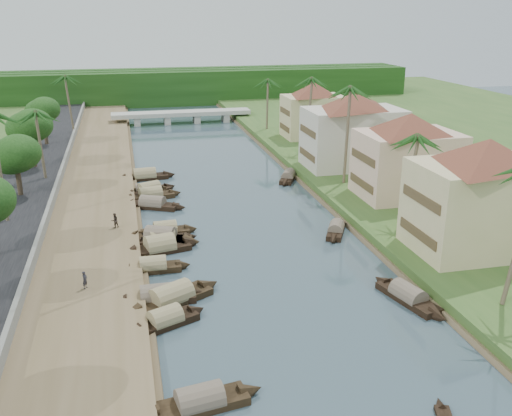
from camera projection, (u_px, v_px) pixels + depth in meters
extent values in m
plane|color=#384A54|center=(270.00, 271.00, 50.37)|extent=(220.00, 220.00, 0.00)
cube|color=brown|center=(91.00, 208.00, 65.20)|extent=(10.00, 180.00, 0.80)
cube|color=#325421|center=(375.00, 186.00, 72.65)|extent=(16.00, 180.00, 1.20)
cube|color=black|center=(12.00, 211.00, 63.28)|extent=(8.00, 180.00, 1.40)
cube|color=slate|center=(51.00, 203.00, 63.99)|extent=(0.40, 180.00, 1.10)
cube|color=#14350E|center=(171.00, 89.00, 136.45)|extent=(120.00, 4.00, 8.00)
cube|color=#14350E|center=(169.00, 86.00, 141.05)|extent=(120.00, 4.00, 8.00)
cube|color=#14350E|center=(167.00, 84.00, 145.65)|extent=(120.00, 4.00, 8.00)
cube|color=#A5A59A|center=(182.00, 113.00, 115.95)|extent=(28.00, 4.00, 0.80)
cube|color=#A5A59A|center=(137.00, 120.00, 114.37)|extent=(1.20, 3.50, 1.80)
cube|color=#A5A59A|center=(167.00, 119.00, 115.66)|extent=(1.20, 3.50, 1.80)
cube|color=#A5A59A|center=(196.00, 118.00, 116.95)|extent=(1.20, 3.50, 1.80)
cube|color=#A5A59A|center=(225.00, 117.00, 118.24)|extent=(1.20, 3.50, 1.80)
cube|color=beige|center=(481.00, 207.00, 50.91)|extent=(12.00, 8.00, 8.00)
pyramid|color=brown|center=(489.00, 151.00, 49.23)|extent=(14.85, 14.85, 2.20)
cube|color=#4F3E25|center=(418.00, 233.00, 50.26)|extent=(0.10, 6.40, 0.90)
cube|color=#4F3E25|center=(421.00, 199.00, 49.21)|extent=(0.10, 6.40, 0.90)
cube|color=beige|center=(407.00, 164.00, 65.92)|extent=(11.00, 8.00, 7.50)
pyramid|color=brown|center=(411.00, 123.00, 64.33)|extent=(14.11, 14.11, 2.20)
cube|color=#4F3E25|center=(361.00, 183.00, 65.35)|extent=(0.10, 6.40, 0.90)
cube|color=#4F3E25|center=(363.00, 158.00, 64.36)|extent=(0.10, 6.40, 0.90)
cube|color=beige|center=(353.00, 138.00, 78.50)|extent=(13.00, 8.00, 8.00)
pyramid|color=brown|center=(355.00, 101.00, 76.83)|extent=(15.59, 15.59, 2.20)
cube|color=#4F3E25|center=(307.00, 155.00, 77.75)|extent=(0.10, 6.40, 0.90)
cube|color=#4F3E25|center=(308.00, 131.00, 76.70)|extent=(0.10, 6.40, 0.90)
cube|color=beige|center=(313.00, 116.00, 97.28)|extent=(10.00, 7.00, 7.00)
pyramid|color=brown|center=(314.00, 89.00, 95.77)|extent=(12.62, 12.62, 2.20)
cube|color=#4F3E25|center=(285.00, 128.00, 96.77)|extent=(0.10, 5.60, 0.90)
cube|color=#4F3E25|center=(285.00, 111.00, 95.85)|extent=(0.10, 5.60, 0.90)
cube|color=black|center=(200.00, 405.00, 32.96)|extent=(5.90, 2.66, 0.70)
cone|color=black|center=(251.00, 391.00, 34.07)|extent=(1.87, 1.84, 1.78)
cylinder|color=#6C5F51|center=(200.00, 400.00, 32.84)|extent=(4.59, 2.51, 1.84)
cube|color=black|center=(165.00, 323.00, 41.62)|extent=(5.16, 3.58, 0.70)
cone|color=black|center=(197.00, 311.00, 43.15)|extent=(1.94, 2.01, 1.72)
cone|color=black|center=(131.00, 334.00, 40.05)|extent=(1.94, 2.01, 1.72)
cylinder|color=#988D60|center=(165.00, 319.00, 41.50)|extent=(4.14, 3.17, 1.81)
cube|color=black|center=(172.00, 301.00, 44.78)|extent=(6.94, 5.11, 0.70)
cone|color=black|center=(209.00, 286.00, 47.13)|extent=(2.61, 2.60, 2.11)
cone|color=black|center=(129.00, 316.00, 42.38)|extent=(2.61, 2.60, 2.11)
cylinder|color=#988D60|center=(171.00, 297.00, 44.66)|extent=(5.58, 4.41, 2.19)
cube|color=black|center=(158.00, 300.00, 44.97)|extent=(5.82, 1.87, 0.70)
cone|color=black|center=(199.00, 295.00, 45.62)|extent=(1.68, 1.68, 1.86)
cone|color=black|center=(116.00, 303.00, 44.25)|extent=(1.68, 1.68, 1.86)
cylinder|color=#6C5F51|center=(158.00, 296.00, 44.84)|extent=(4.45, 1.94, 1.93)
cube|color=black|center=(153.00, 269.00, 50.32)|extent=(4.87, 1.70, 0.70)
cone|color=black|center=(184.00, 265.00, 50.84)|extent=(1.42, 1.50, 1.63)
cone|color=black|center=(122.00, 271.00, 49.74)|extent=(1.42, 1.50, 1.63)
cylinder|color=#988D60|center=(153.00, 265.00, 50.19)|extent=(3.72, 1.75, 1.71)
cube|color=black|center=(160.00, 250.00, 54.43)|extent=(6.04, 3.42, 0.70)
cone|color=black|center=(191.00, 243.00, 55.72)|extent=(2.09, 2.31, 2.16)
cone|color=black|center=(127.00, 255.00, 53.09)|extent=(2.09, 2.31, 2.16)
cylinder|color=#988D60|center=(160.00, 246.00, 54.31)|extent=(4.75, 3.20, 2.29)
cube|color=black|center=(161.00, 240.00, 56.58)|extent=(6.32, 4.38, 0.70)
cone|color=black|center=(193.00, 242.00, 55.96)|extent=(2.38, 2.47, 2.11)
cone|color=black|center=(129.00, 237.00, 57.14)|extent=(2.38, 2.47, 2.11)
cylinder|color=#6C5F51|center=(160.00, 237.00, 56.45)|extent=(5.07, 3.88, 2.22)
cube|color=black|center=(163.00, 241.00, 56.44)|extent=(5.16, 1.93, 0.70)
cone|color=black|center=(191.00, 237.00, 57.20)|extent=(1.55, 1.53, 1.60)
cone|color=black|center=(134.00, 243.00, 55.64)|extent=(1.55, 1.53, 1.60)
cylinder|color=#988D60|center=(163.00, 237.00, 56.32)|extent=(3.98, 1.92, 1.66)
cube|color=black|center=(165.00, 233.00, 58.48)|extent=(4.96, 2.09, 0.70)
cone|color=black|center=(191.00, 230.00, 59.18)|extent=(1.52, 1.71, 1.78)
cone|color=black|center=(139.00, 235.00, 57.73)|extent=(1.52, 1.71, 1.78)
cylinder|color=#988D60|center=(165.00, 230.00, 58.36)|extent=(3.82, 2.10, 1.88)
cube|color=black|center=(153.00, 206.00, 66.44)|extent=(6.14, 4.21, 0.70)
cone|color=black|center=(180.00, 208.00, 65.72)|extent=(2.23, 2.18, 1.79)
cone|color=black|center=(126.00, 204.00, 67.11)|extent=(2.23, 2.18, 1.79)
cylinder|color=#6C5F51|center=(153.00, 203.00, 66.32)|extent=(4.90, 3.65, 1.85)
cube|color=black|center=(151.00, 197.00, 69.69)|extent=(5.91, 2.86, 0.70)
cone|color=black|center=(176.00, 193.00, 70.86)|extent=(1.91, 1.94, 1.85)
cone|color=black|center=(125.00, 200.00, 68.47)|extent=(1.91, 1.94, 1.85)
cylinder|color=#988D60|center=(151.00, 194.00, 69.57)|extent=(4.61, 2.69, 1.93)
cube|color=black|center=(149.00, 192.00, 71.65)|extent=(5.75, 4.00, 0.70)
cone|color=black|center=(170.00, 187.00, 73.39)|extent=(2.15, 2.20, 1.86)
cone|color=black|center=(127.00, 196.00, 69.86)|extent=(2.15, 2.20, 1.86)
cylinder|color=#988D60|center=(149.00, 189.00, 71.52)|extent=(4.61, 3.52, 1.95)
cube|color=black|center=(146.00, 192.00, 71.85)|extent=(5.18, 1.58, 0.70)
cone|color=black|center=(169.00, 189.00, 72.52)|extent=(1.49, 1.33, 1.45)
cone|color=black|center=(123.00, 193.00, 71.13)|extent=(1.49, 1.33, 1.45)
cylinder|color=#6C5F51|center=(146.00, 189.00, 71.73)|extent=(3.97, 1.61, 1.49)
cube|color=black|center=(145.00, 178.00, 77.74)|extent=(6.32, 2.57, 0.70)
cone|color=black|center=(170.00, 175.00, 78.74)|extent=(1.94, 1.96, 2.00)
cone|color=black|center=(119.00, 179.00, 76.69)|extent=(1.94, 1.96, 2.00)
cylinder|color=#988D60|center=(145.00, 175.00, 77.61)|extent=(4.88, 2.51, 2.09)
cube|color=black|center=(408.00, 299.00, 45.12)|extent=(3.15, 6.24, 0.70)
cone|color=black|center=(381.00, 281.00, 47.88)|extent=(1.91, 2.03, 1.73)
cone|color=black|center=(439.00, 317.00, 42.30)|extent=(1.91, 2.03, 1.73)
cylinder|color=#6C5F51|center=(408.00, 295.00, 44.99)|extent=(2.86, 4.89, 1.77)
cube|color=black|center=(336.00, 232.00, 58.78)|extent=(3.48, 4.90, 0.70)
cone|color=black|center=(339.00, 222.00, 61.17)|extent=(1.82, 1.82, 1.50)
cone|color=black|center=(333.00, 241.00, 56.34)|extent=(1.82, 1.82, 1.50)
cylinder|color=#6C5F51|center=(336.00, 228.00, 58.66)|extent=(3.03, 3.93, 1.56)
cube|color=black|center=(288.00, 178.00, 77.49)|extent=(3.80, 5.63, 0.70)
cone|color=black|center=(292.00, 172.00, 80.28)|extent=(1.95, 2.02, 1.59)
cone|color=black|center=(284.00, 184.00, 74.65)|extent=(1.95, 2.02, 1.59)
cylinder|color=#6C5F51|center=(288.00, 176.00, 77.36)|extent=(3.30, 4.49, 1.64)
cone|color=black|center=(440.00, 404.00, 33.23)|extent=(1.18, 1.38, 0.85)
cube|color=black|center=(172.00, 294.00, 46.15)|extent=(3.81, 1.78, 0.35)
cone|color=black|center=(198.00, 294.00, 46.07)|extent=(1.12, 1.04, 0.83)
cone|color=black|center=(147.00, 293.00, 46.23)|extent=(1.12, 1.04, 0.83)
cube|color=black|center=(152.00, 197.00, 70.23)|extent=(3.63, 0.74, 0.35)
cone|color=black|center=(168.00, 195.00, 70.66)|extent=(0.91, 0.73, 0.73)
cone|color=black|center=(135.00, 198.00, 69.80)|extent=(0.91, 0.73, 0.73)
cylinder|color=brown|center=(408.00, 179.00, 57.66)|extent=(1.37, 0.36, 8.92)
sphere|color=#204F1A|center=(412.00, 137.00, 56.25)|extent=(3.20, 3.20, 3.20)
cylinder|color=brown|center=(346.00, 136.00, 70.11)|extent=(0.63, 0.36, 12.06)
sphere|color=#204F1A|center=(349.00, 88.00, 68.21)|extent=(3.20, 3.20, 3.20)
cylinder|color=brown|center=(308.00, 114.00, 87.12)|extent=(0.94, 0.36, 11.13)
sphere|color=#204F1A|center=(309.00, 79.00, 85.37)|extent=(3.20, 3.20, 3.20)
cylinder|color=brown|center=(0.00, 167.00, 56.72)|extent=(0.43, 0.36, 11.28)
cylinder|color=brown|center=(41.00, 145.00, 71.96)|extent=(0.65, 0.36, 8.60)
sphere|color=#204F1A|center=(37.00, 113.00, 70.61)|extent=(3.20, 3.20, 3.20)
cylinder|color=brown|center=(267.00, 104.00, 103.42)|extent=(0.53, 0.36, 8.95)
sphere|color=#204F1A|center=(267.00, 80.00, 102.01)|extent=(3.20, 3.20, 3.20)
cylinder|color=brown|center=(70.00, 104.00, 99.65)|extent=(0.95, 0.36, 9.80)
sphere|color=#204F1A|center=(67.00, 77.00, 98.11)|extent=(3.20, 3.20, 3.20)
cylinder|color=#443527|center=(19.00, 181.00, 66.24)|extent=(0.60, 0.60, 3.32)
ellipsoid|color=#14350E|center=(15.00, 155.00, 65.20)|extent=(5.17, 5.17, 4.25)
cylinder|color=#443527|center=(33.00, 153.00, 78.05)|extent=(0.60, 0.60, 3.84)
ellipsoid|color=#14350E|center=(30.00, 127.00, 76.84)|extent=(5.37, 5.37, 4.41)
cylinder|color=#443527|center=(46.00, 133.00, 91.56)|extent=(0.60, 0.60, 3.70)
ellipsoid|color=#14350E|center=(43.00, 111.00, 90.40)|extent=(4.75, 4.75, 3.90)
cylinder|color=#443527|center=(374.00, 147.00, 83.59)|extent=(0.60, 0.60, 3.50)
ellipsoid|color=#14350E|center=(376.00, 124.00, 82.49)|extent=(4.64, 4.64, 3.82)
imported|color=#2B2A33|center=(85.00, 280.00, 45.32)|extent=(0.57, 0.64, 1.47)
imported|color=#312822|center=(115.00, 220.00, 58.03)|extent=(0.95, 0.88, 1.55)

